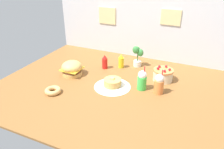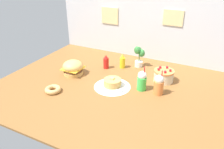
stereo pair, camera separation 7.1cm
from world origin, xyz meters
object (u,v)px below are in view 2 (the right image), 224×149
object	(u,v)px
ketchup_bottle	(106,62)
cream_soda_cup	(142,81)
burger	(73,68)
layer_cake	(164,76)
mustard_bottle	(122,62)
orange_float_cup	(159,85)
pancake_stack	(112,83)
potted_plant	(139,56)
donut_pink_glaze	(53,89)

from	to	relation	value
ketchup_bottle	cream_soda_cup	world-z (taller)	cream_soda_cup
burger	layer_cake	size ratio (longest dim) A/B	1.06
burger	mustard_bottle	xyz separation A→B (m)	(0.44, 0.41, 0.00)
ketchup_bottle	orange_float_cup	world-z (taller)	orange_float_cup
pancake_stack	cream_soda_cup	distance (m)	0.31
orange_float_cup	potted_plant	size ratio (longest dim) A/B	0.98
pancake_stack	layer_cake	size ratio (longest dim) A/B	1.36
cream_soda_cup	potted_plant	distance (m)	0.56
pancake_stack	ketchup_bottle	xyz separation A→B (m)	(-0.27, 0.37, 0.04)
mustard_bottle	orange_float_cup	size ratio (longest dim) A/B	0.67
mustard_bottle	cream_soda_cup	bearing A→B (deg)	-45.38
burger	ketchup_bottle	world-z (taller)	ketchup_bottle
potted_plant	burger	bearing A→B (deg)	-138.75
pancake_stack	potted_plant	size ratio (longest dim) A/B	1.11
mustard_bottle	donut_pink_glaze	size ratio (longest dim) A/B	1.08
orange_float_cup	donut_pink_glaze	bearing A→B (deg)	-155.71
donut_pink_glaze	layer_cake	bearing A→B (deg)	37.20
layer_cake	potted_plant	world-z (taller)	potted_plant
donut_pink_glaze	potted_plant	size ratio (longest dim) A/B	0.61
ketchup_bottle	mustard_bottle	size ratio (longest dim) A/B	1.00
mustard_bottle	cream_soda_cup	size ratio (longest dim) A/B	0.67
cream_soda_cup	pancake_stack	bearing A→B (deg)	-163.64
layer_cake	mustard_bottle	size ratio (longest dim) A/B	1.25
burger	mustard_bottle	size ratio (longest dim) A/B	1.33
burger	ketchup_bottle	bearing A→B (deg)	48.91
pancake_stack	mustard_bottle	bearing A→B (deg)	101.51
orange_float_cup	cream_soda_cup	bearing A→B (deg)	178.62
burger	donut_pink_glaze	world-z (taller)	burger
layer_cake	ketchup_bottle	xyz separation A→B (m)	(-0.71, 0.02, 0.01)
potted_plant	donut_pink_glaze	bearing A→B (deg)	-120.48
burger	cream_soda_cup	size ratio (longest dim) A/B	0.88
ketchup_bottle	donut_pink_glaze	bearing A→B (deg)	-106.93
mustard_bottle	layer_cake	bearing A→B (deg)	-12.31
mustard_bottle	donut_pink_glaze	distance (m)	0.91
burger	orange_float_cup	xyz separation A→B (m)	(1.00, 0.01, 0.02)
layer_cake	cream_soda_cup	size ratio (longest dim) A/B	0.83
potted_plant	layer_cake	bearing A→B (deg)	-32.63
pancake_stack	cream_soda_cup	bearing A→B (deg)	16.36
ketchup_bottle	orange_float_cup	bearing A→B (deg)	-21.81
pancake_stack	cream_soda_cup	size ratio (longest dim) A/B	1.13
pancake_stack	potted_plant	distance (m)	0.61
ketchup_bottle	donut_pink_glaze	world-z (taller)	ketchup_bottle
pancake_stack	donut_pink_glaze	size ratio (longest dim) A/B	1.83
burger	mustard_bottle	distance (m)	0.60
cream_soda_cup	orange_float_cup	bearing A→B (deg)	-1.38
burger	donut_pink_glaze	distance (m)	0.42
orange_float_cup	donut_pink_glaze	size ratio (longest dim) A/B	1.61
layer_cake	donut_pink_glaze	world-z (taller)	layer_cake
donut_pink_glaze	potted_plant	distance (m)	1.10
mustard_bottle	cream_soda_cup	xyz separation A→B (m)	(0.38, -0.39, 0.02)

